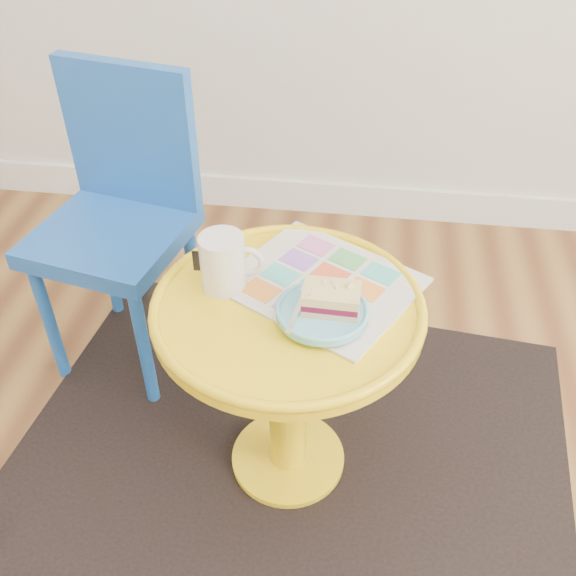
# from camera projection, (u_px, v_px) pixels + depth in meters

# --- Properties ---
(rug) EXTENTS (1.41, 1.23, 0.01)m
(rug) POSITION_uv_depth(u_px,v_px,m) (288.00, 460.00, 1.53)
(rug) COLOR black
(rug) RESTS_ON ground
(side_table) EXTENTS (0.52, 0.52, 0.50)m
(side_table) POSITION_uv_depth(u_px,v_px,m) (288.00, 356.00, 1.31)
(side_table) COLOR yellow
(side_table) RESTS_ON ground
(chair) EXTENTS (0.41, 0.41, 0.78)m
(chair) POSITION_uv_depth(u_px,v_px,m) (120.00, 207.00, 1.58)
(chair) COLOR blue
(chair) RESTS_ON ground
(newspaper) EXTENTS (0.44, 0.42, 0.01)m
(newspaper) POSITION_uv_depth(u_px,v_px,m) (322.00, 283.00, 1.26)
(newspaper) COLOR silver
(newspaper) RESTS_ON side_table
(mug) EXTENTS (0.13, 0.09, 0.11)m
(mug) POSITION_uv_depth(u_px,v_px,m) (224.00, 261.00, 1.22)
(mug) COLOR white
(mug) RESTS_ON side_table
(plate) EXTENTS (0.17, 0.17, 0.02)m
(plate) POSITION_uv_depth(u_px,v_px,m) (322.00, 312.00, 1.18)
(plate) COLOR #63B9D1
(plate) RESTS_ON newspaper
(cake_slice) EXTENTS (0.11, 0.07, 0.05)m
(cake_slice) POSITION_uv_depth(u_px,v_px,m) (331.00, 299.00, 1.16)
(cake_slice) COLOR #D3BC8C
(cake_slice) RESTS_ON plate
(fork) EXTENTS (0.04, 0.14, 0.00)m
(fork) POSITION_uv_depth(u_px,v_px,m) (300.00, 305.00, 1.18)
(fork) COLOR silver
(fork) RESTS_ON plate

